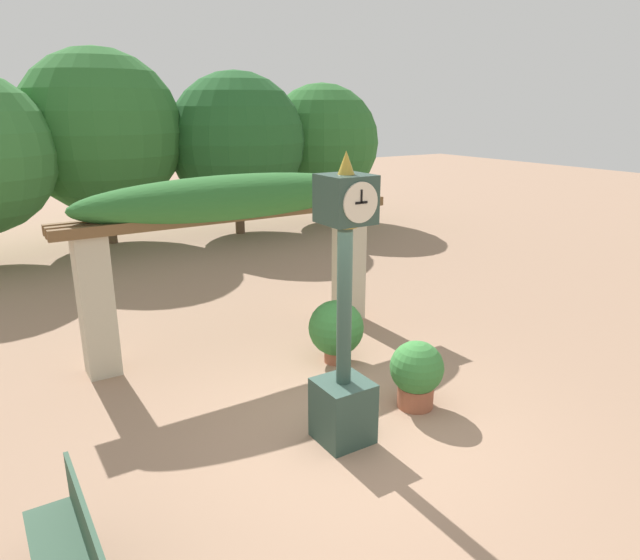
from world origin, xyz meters
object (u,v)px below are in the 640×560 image
(park_bench, at_px, (72,555))
(potted_plant_near_right, at_px, (336,329))
(potted_plant_near_left, at_px, (416,372))
(pedestal_clock, at_px, (344,336))

(park_bench, bearing_deg, potted_plant_near_right, 121.72)
(potted_plant_near_left, distance_m, park_bench, 4.40)
(potted_plant_near_right, height_order, park_bench, potted_plant_near_right)
(pedestal_clock, distance_m, potted_plant_near_right, 2.26)
(park_bench, bearing_deg, pedestal_clock, 104.14)
(pedestal_clock, xyz_separation_m, park_bench, (-3.07, -0.77, -0.87))
(pedestal_clock, height_order, park_bench, pedestal_clock)
(pedestal_clock, xyz_separation_m, potted_plant_near_left, (1.23, 0.13, -0.82))
(pedestal_clock, height_order, potted_plant_near_left, pedestal_clock)
(pedestal_clock, relative_size, potted_plant_near_right, 3.42)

